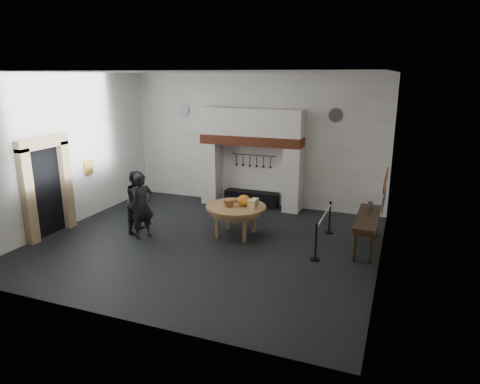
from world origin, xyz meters
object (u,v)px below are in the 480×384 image
at_px(visitor_near, 142,206).
at_px(barrier_post_near, 316,243).
at_px(work_table, 236,207).
at_px(barrier_post_far, 330,218).
at_px(side_table, 368,217).
at_px(iron_range, 252,198).
at_px(visitor_far, 138,201).

bearing_deg(visitor_near, barrier_post_near, -56.42).
xyz_separation_m(work_table, barrier_post_far, (2.46, 1.13, -0.39)).
xyz_separation_m(visitor_near, side_table, (5.92, 1.40, -0.05)).
height_order(iron_range, side_table, side_table).
bearing_deg(visitor_far, barrier_post_far, -80.23).
height_order(work_table, visitor_far, visitor_far).
bearing_deg(iron_range, work_table, -79.22).
bearing_deg(visitor_near, iron_range, 6.52).
relative_size(iron_range, barrier_post_far, 2.11).
height_order(work_table, barrier_post_near, barrier_post_near).
distance_m(iron_range, barrier_post_far, 3.49).
distance_m(work_table, visitor_far, 2.85).
xyz_separation_m(visitor_near, barrier_post_far, (4.82, 2.20, -0.47)).
relative_size(iron_range, barrier_post_near, 2.11).
relative_size(visitor_far, barrier_post_far, 2.01).
xyz_separation_m(work_table, visitor_far, (-2.77, -0.67, 0.06)).
height_order(iron_range, barrier_post_far, barrier_post_far).
bearing_deg(side_table, iron_range, 148.05).
bearing_deg(work_table, visitor_near, -155.63).
bearing_deg(barrier_post_far, work_table, -155.30).
height_order(visitor_far, barrier_post_far, visitor_far).
distance_m(iron_range, side_table, 4.87).
height_order(side_table, barrier_post_far, same).
relative_size(work_table, barrier_post_near, 1.88).
relative_size(iron_range, work_table, 1.12).
xyz_separation_m(visitor_near, barrier_post_near, (4.82, 0.20, -0.47)).
height_order(work_table, visitor_near, visitor_near).
xyz_separation_m(visitor_far, side_table, (6.32, 1.00, -0.03)).
distance_m(work_table, barrier_post_near, 2.63).
distance_m(iron_range, visitor_far, 4.25).
height_order(visitor_near, barrier_post_near, visitor_near).
distance_m(visitor_near, visitor_far, 0.57).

